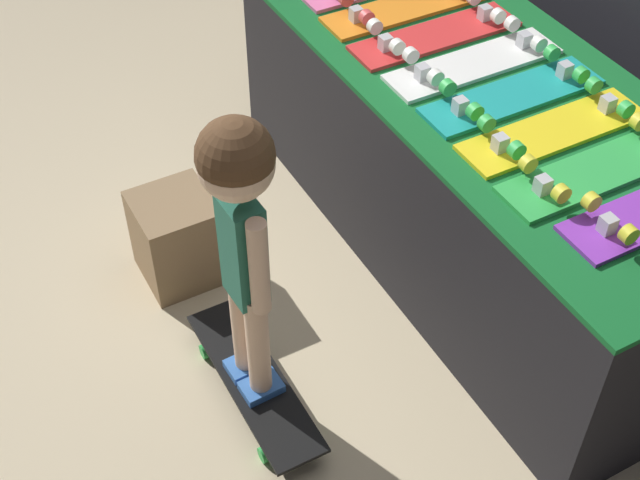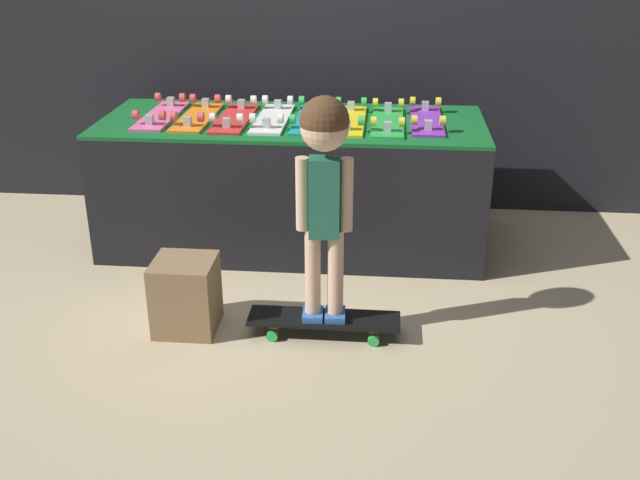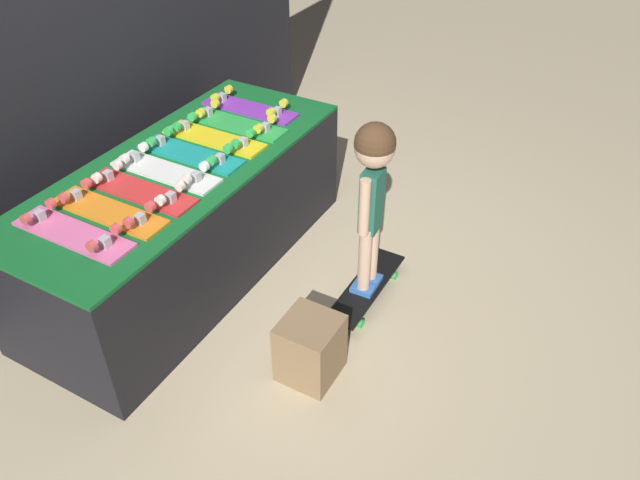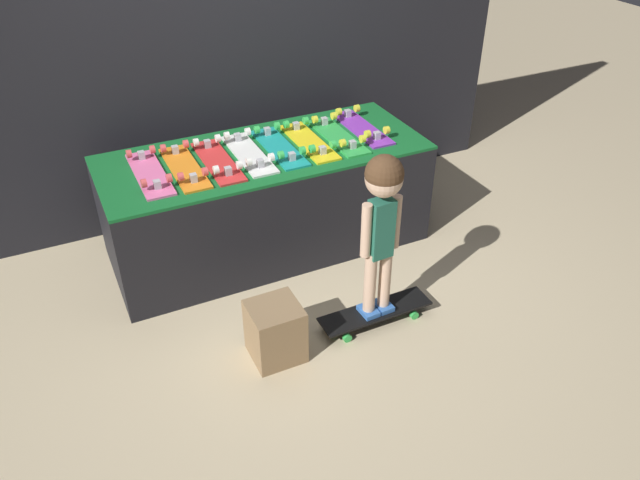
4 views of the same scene
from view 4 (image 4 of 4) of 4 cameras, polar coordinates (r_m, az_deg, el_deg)
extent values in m
plane|color=beige|center=(4.10, -1.62, -4.60)|extent=(16.00, 16.00, 0.00)
cube|color=black|center=(4.57, -8.89, 18.03)|extent=(4.50, 0.10, 2.64)
cube|color=black|center=(4.34, -4.90, 3.55)|extent=(2.16, 0.87, 0.72)
cube|color=#146028|center=(4.17, -5.15, 7.95)|extent=(2.16, 0.87, 0.02)
cube|color=pink|center=(3.99, -15.30, 5.85)|extent=(0.17, 0.64, 0.01)
cube|color=#B7B7BC|center=(4.16, -16.02, 7.46)|extent=(0.04, 0.04, 0.05)
cylinder|color=#D84C4C|center=(4.16, -15.08, 8.01)|extent=(0.03, 0.05, 0.05)
cylinder|color=#D84C4C|center=(4.14, -17.07, 7.54)|extent=(0.03, 0.05, 0.05)
cube|color=#B7B7BC|center=(3.79, -14.66, 4.94)|extent=(0.04, 0.04, 0.05)
cylinder|color=#D84C4C|center=(3.79, -13.63, 5.53)|extent=(0.03, 0.05, 0.05)
cylinder|color=#D84C4C|center=(3.77, -15.81, 5.01)|extent=(0.03, 0.05, 0.05)
cube|color=orange|center=(4.01, -12.28, 6.46)|extent=(0.17, 0.64, 0.01)
cube|color=#B7B7BC|center=(4.18, -13.11, 8.05)|extent=(0.04, 0.04, 0.05)
cylinder|color=#D84C4C|center=(4.19, -12.17, 8.58)|extent=(0.03, 0.05, 0.05)
cylinder|color=#D84C4C|center=(4.16, -14.14, 8.13)|extent=(0.03, 0.05, 0.05)
cube|color=#B7B7BC|center=(3.81, -11.49, 5.59)|extent=(0.04, 0.04, 0.05)
cylinder|color=#D84C4C|center=(3.82, -10.47, 6.17)|extent=(0.03, 0.05, 0.05)
cylinder|color=#D84C4C|center=(3.79, -12.61, 5.67)|extent=(0.03, 0.05, 0.05)
cube|color=red|center=(4.05, -9.32, 7.10)|extent=(0.17, 0.64, 0.01)
cube|color=#B7B7BC|center=(4.22, -10.25, 8.65)|extent=(0.04, 0.04, 0.05)
cylinder|color=white|center=(4.23, -9.32, 9.17)|extent=(0.03, 0.05, 0.05)
cylinder|color=white|center=(4.19, -11.26, 8.74)|extent=(0.03, 0.05, 0.05)
cube|color=#B7B7BC|center=(3.86, -8.40, 6.26)|extent=(0.04, 0.04, 0.05)
cylinder|color=white|center=(3.86, -7.38, 6.83)|extent=(0.03, 0.05, 0.05)
cylinder|color=white|center=(3.83, -9.48, 6.35)|extent=(0.03, 0.05, 0.05)
cube|color=white|center=(4.12, -6.52, 7.80)|extent=(0.17, 0.64, 0.01)
cube|color=#B7B7BC|center=(4.29, -7.53, 9.31)|extent=(0.04, 0.04, 0.05)
cylinder|color=white|center=(4.30, -6.62, 9.81)|extent=(0.03, 0.05, 0.05)
cylinder|color=white|center=(4.25, -8.51, 9.41)|extent=(0.03, 0.05, 0.05)
cube|color=#B7B7BC|center=(3.92, -5.47, 7.00)|extent=(0.04, 0.04, 0.05)
cylinder|color=white|center=(3.94, -4.48, 7.56)|extent=(0.03, 0.05, 0.05)
cylinder|color=white|center=(3.89, -6.51, 7.11)|extent=(0.03, 0.05, 0.05)
cube|color=teal|center=(4.19, -3.74, 8.41)|extent=(0.17, 0.64, 0.01)
cube|color=#B7B7BC|center=(4.35, -4.84, 9.88)|extent=(0.04, 0.04, 0.05)
cylinder|color=green|center=(4.36, -3.94, 10.37)|extent=(0.03, 0.05, 0.05)
cylinder|color=green|center=(4.32, -5.79, 10.00)|extent=(0.03, 0.05, 0.05)
cube|color=#B7B7BC|center=(4.00, -2.59, 7.65)|extent=(0.04, 0.04, 0.05)
cylinder|color=green|center=(4.01, -1.62, 8.18)|extent=(0.03, 0.05, 0.05)
cylinder|color=green|center=(3.96, -3.59, 7.76)|extent=(0.03, 0.05, 0.05)
cube|color=yellow|center=(4.26, -1.02, 8.95)|extent=(0.17, 0.64, 0.01)
cube|color=#B7B7BC|center=(4.42, -2.20, 10.38)|extent=(0.04, 0.04, 0.05)
cylinder|color=green|center=(4.44, -1.31, 10.86)|extent=(0.03, 0.05, 0.05)
cylinder|color=green|center=(4.38, -3.10, 10.51)|extent=(0.03, 0.05, 0.05)
cube|color=#B7B7BC|center=(4.07, 0.24, 8.22)|extent=(0.04, 0.04, 0.05)
cylinder|color=green|center=(4.09, 1.18, 8.73)|extent=(0.03, 0.05, 0.05)
cylinder|color=green|center=(4.03, -0.72, 8.34)|extent=(0.03, 0.05, 0.05)
cube|color=green|center=(4.33, 1.65, 9.42)|extent=(0.17, 0.64, 0.01)
cube|color=#B7B7BC|center=(4.49, 0.40, 10.82)|extent=(0.04, 0.04, 0.05)
cylinder|color=yellow|center=(4.51, 1.27, 11.28)|extent=(0.03, 0.05, 0.05)
cylinder|color=yellow|center=(4.45, -0.47, 10.96)|extent=(0.03, 0.05, 0.05)
cube|color=#B7B7BC|center=(4.15, 2.99, 8.72)|extent=(0.04, 0.04, 0.05)
cylinder|color=yellow|center=(4.17, 3.91, 9.21)|extent=(0.03, 0.05, 0.05)
cylinder|color=yellow|center=(4.11, 2.08, 8.85)|extent=(0.03, 0.05, 0.05)
cube|color=purple|center=(4.47, 3.83, 10.15)|extent=(0.17, 0.64, 0.01)
cube|color=#B7B7BC|center=(4.63, 2.56, 11.50)|extent=(0.04, 0.04, 0.05)
cylinder|color=yellow|center=(4.65, 3.39, 11.93)|extent=(0.03, 0.05, 0.05)
cylinder|color=yellow|center=(4.58, 1.73, 11.64)|extent=(0.03, 0.05, 0.05)
cube|color=#B7B7BC|center=(4.29, 5.23, 9.49)|extent=(0.04, 0.04, 0.05)
cylinder|color=yellow|center=(4.32, 6.11, 9.96)|extent=(0.03, 0.05, 0.05)
cylinder|color=yellow|center=(4.24, 4.37, 9.64)|extent=(0.03, 0.05, 0.05)
cube|color=black|center=(3.82, 5.09, -6.49)|extent=(0.71, 0.18, 0.01)
cube|color=#B7B7BC|center=(3.94, 8.01, -5.85)|extent=(0.04, 0.04, 0.05)
cylinder|color=green|center=(4.01, 7.39, -5.49)|extent=(0.05, 0.03, 0.05)
cylinder|color=green|center=(3.91, 8.60, -6.79)|extent=(0.05, 0.03, 0.05)
cube|color=#B7B7BC|center=(3.75, 1.95, -7.90)|extent=(0.04, 0.04, 0.05)
cylinder|color=green|center=(3.82, 1.40, -7.48)|extent=(0.05, 0.03, 0.05)
cylinder|color=green|center=(3.72, 2.49, -8.91)|extent=(0.05, 0.03, 0.05)
cube|color=#3870C6|center=(3.83, 5.76, -5.99)|extent=(0.10, 0.13, 0.03)
cylinder|color=#DBB293|center=(3.69, 5.95, -3.36)|extent=(0.07, 0.07, 0.41)
cube|color=#3870C6|center=(3.78, 4.44, -6.48)|extent=(0.10, 0.13, 0.03)
cylinder|color=#DBB293|center=(3.64, 4.59, -3.84)|extent=(0.07, 0.07, 0.41)
cube|color=#236651|center=(3.46, 5.58, 1.06)|extent=(0.14, 0.10, 0.36)
cylinder|color=#DBB293|center=(3.50, 6.91, 1.67)|extent=(0.06, 0.06, 0.33)
cylinder|color=#DBB293|center=(3.41, 4.24, 0.86)|extent=(0.06, 0.06, 0.33)
sphere|color=#DBB293|center=(3.30, 5.88, 5.63)|extent=(0.21, 0.21, 0.21)
sphere|color=#4C331E|center=(3.29, 5.91, 6.02)|extent=(0.21, 0.21, 0.21)
cube|color=#8E704C|center=(3.55, -4.10, -8.33)|extent=(0.28, 0.28, 0.35)
camera|label=1|loc=(3.68, 39.52, 25.63)|focal=50.00mm
camera|label=2|loc=(2.04, 71.09, -13.17)|focal=42.00mm
camera|label=3|loc=(1.66, -63.63, 14.37)|focal=35.00mm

